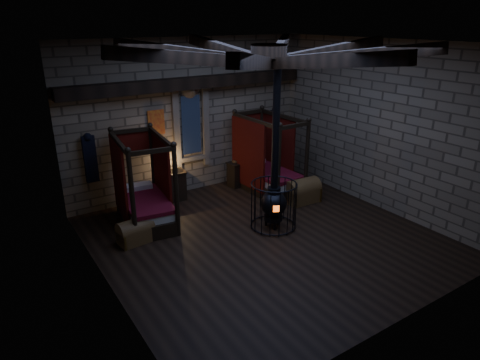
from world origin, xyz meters
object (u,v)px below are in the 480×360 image
trunk_right (302,191)px  bed_left (145,201)px  stove (274,202)px  bed_right (267,173)px  trunk_left (135,232)px

trunk_right → bed_left: bearing=166.1°
bed_left → stove: 3.08m
bed_right → stove: size_ratio=0.53×
bed_right → trunk_right: size_ratio=2.32×
bed_right → trunk_right: 1.24m
bed_left → trunk_left: bearing=-116.7°
bed_right → trunk_right: bed_right is taller
bed_right → trunk_left: (-4.22, -0.85, -0.29)m
bed_left → trunk_left: (-0.57, -0.85, -0.28)m
bed_left → bed_right: size_ratio=0.99×
trunk_left → stove: size_ratio=0.20×
trunk_left → stove: bearing=-25.6°
trunk_left → stove: 3.19m
trunk_left → stove: (2.98, -1.08, 0.40)m
bed_right → trunk_right: (0.31, -1.18, -0.24)m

